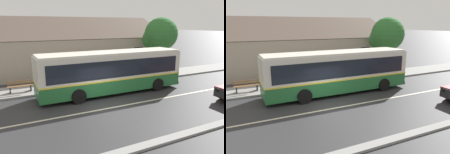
% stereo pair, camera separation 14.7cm
% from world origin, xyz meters
% --- Properties ---
extents(ground_plane, '(300.00, 300.00, 0.00)m').
position_xyz_m(ground_plane, '(0.00, 0.00, 0.00)').
color(ground_plane, '#2D2D30').
extents(sidewalk_far, '(60.00, 3.00, 0.15)m').
position_xyz_m(sidewalk_far, '(0.00, 6.00, 0.07)').
color(sidewalk_far, gray).
rests_on(sidewalk_far, ground).
extents(curb_near, '(60.00, 0.50, 0.12)m').
position_xyz_m(curb_near, '(0.00, -4.75, 0.06)').
color(curb_near, gray).
rests_on(curb_near, ground).
extents(lane_divider_stripe, '(60.00, 0.16, 0.01)m').
position_xyz_m(lane_divider_stripe, '(0.00, 0.00, 0.00)').
color(lane_divider_stripe, beige).
rests_on(lane_divider_stripe, ground).
extents(community_building, '(24.41, 10.01, 7.05)m').
position_xyz_m(community_building, '(-0.13, 14.09, 1.97)').
color(community_building, tan).
rests_on(community_building, ground).
extents(transit_bus, '(11.26, 2.81, 3.18)m').
position_xyz_m(transit_bus, '(1.73, 2.90, 1.71)').
color(transit_bus, '#236633').
rests_on(transit_bus, ground).
extents(bench_by_building, '(1.83, 0.51, 0.94)m').
position_xyz_m(bench_by_building, '(-4.65, 5.65, 0.58)').
color(bench_by_building, brown).
rests_on(bench_by_building, sidewalk_far).
extents(street_tree_primary, '(3.52, 3.52, 5.91)m').
position_xyz_m(street_tree_primary, '(9.57, 7.31, 3.99)').
color(street_tree_primary, '#4C3828').
rests_on(street_tree_primary, ground).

